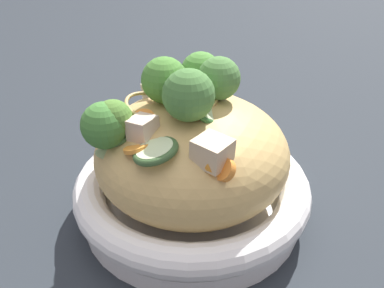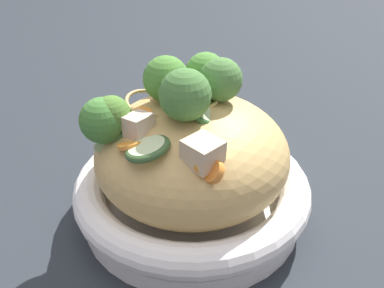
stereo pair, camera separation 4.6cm
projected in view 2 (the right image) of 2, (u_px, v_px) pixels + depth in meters
name	position (u px, v px, depth m)	size (l,w,h in m)	color
ground_plane	(192.00, 211.00, 0.51)	(3.00, 3.00, 0.00)	#262B31
serving_bowl	(192.00, 192.00, 0.50)	(0.28, 0.28, 0.06)	white
noodle_heap	(192.00, 153.00, 0.47)	(0.22, 0.22, 0.13)	tan
broccoli_florets	(172.00, 94.00, 0.43)	(0.12, 0.19, 0.09)	#9FC278
carrot_coins	(180.00, 138.00, 0.41)	(0.13, 0.11, 0.05)	orange
zucchini_slices	(153.00, 132.00, 0.41)	(0.11, 0.13, 0.04)	beige
chicken_chunks	(174.00, 128.00, 0.41)	(0.17, 0.08, 0.03)	beige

